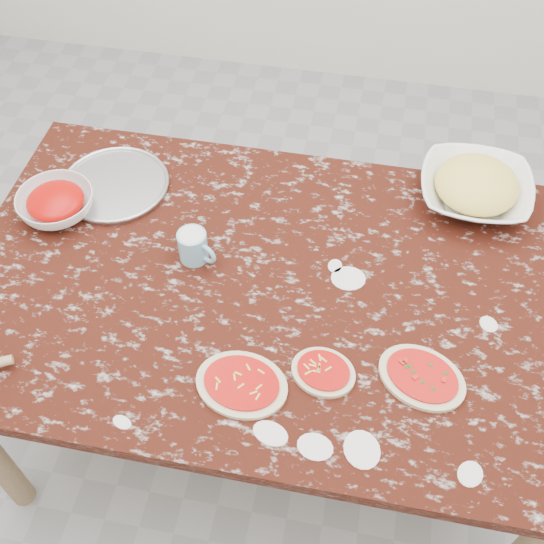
{
  "coord_description": "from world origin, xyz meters",
  "views": [
    {
      "loc": [
        0.19,
        -0.99,
        2.08
      ],
      "look_at": [
        0.0,
        0.0,
        0.8
      ],
      "focal_mm": 43.33,
      "sensor_mm": 36.0,
      "label": 1
    }
  ],
  "objects_px": {
    "pizza_tray": "(115,185)",
    "flour_mug": "(194,246)",
    "sauce_bowl": "(57,204)",
    "worktable": "(272,303)",
    "cheese_bowl": "(475,190)"
  },
  "relations": [
    {
      "from": "worktable",
      "to": "flour_mug",
      "type": "bearing_deg",
      "value": 167.42
    },
    {
      "from": "pizza_tray",
      "to": "cheese_bowl",
      "type": "height_order",
      "value": "cheese_bowl"
    },
    {
      "from": "pizza_tray",
      "to": "sauce_bowl",
      "type": "bearing_deg",
      "value": -133.3
    },
    {
      "from": "worktable",
      "to": "flour_mug",
      "type": "xyz_separation_m",
      "value": [
        -0.21,
        0.05,
        0.13
      ]
    },
    {
      "from": "pizza_tray",
      "to": "flour_mug",
      "type": "distance_m",
      "value": 0.37
    },
    {
      "from": "worktable",
      "to": "cheese_bowl",
      "type": "height_order",
      "value": "cheese_bowl"
    },
    {
      "from": "pizza_tray",
      "to": "worktable",
      "type": "bearing_deg",
      "value": -27.0
    },
    {
      "from": "sauce_bowl",
      "to": "cheese_bowl",
      "type": "bearing_deg",
      "value": 13.46
    },
    {
      "from": "worktable",
      "to": "pizza_tray",
      "type": "distance_m",
      "value": 0.58
    },
    {
      "from": "pizza_tray",
      "to": "flour_mug",
      "type": "relative_size",
      "value": 2.77
    },
    {
      "from": "worktable",
      "to": "cheese_bowl",
      "type": "bearing_deg",
      "value": 39.0
    },
    {
      "from": "pizza_tray",
      "to": "sauce_bowl",
      "type": "distance_m",
      "value": 0.18
    },
    {
      "from": "worktable",
      "to": "cheese_bowl",
      "type": "relative_size",
      "value": 5.2
    },
    {
      "from": "worktable",
      "to": "sauce_bowl",
      "type": "relative_size",
      "value": 7.66
    },
    {
      "from": "flour_mug",
      "to": "cheese_bowl",
      "type": "bearing_deg",
      "value": 26.5
    }
  ]
}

